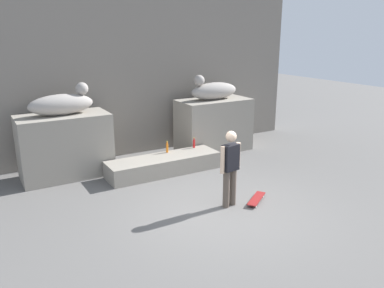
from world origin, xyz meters
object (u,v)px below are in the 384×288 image
Objects in this scene: bottle_orange at (167,148)px; bottle_red at (194,144)px; skateboard at (256,199)px; skater at (230,165)px; statue_reclining_left at (63,104)px; statue_reclining_right at (213,90)px.

bottle_orange is 1.07× the size of bottle_red.
bottle_red is at bearing -127.83° from skateboard.
bottle_red reaches higher than skateboard.
bottle_red is (0.80, 2.87, -0.35)m from skater.
statue_reclining_left reaches higher than skateboard.
bottle_orange is at bearing -111.55° from skateboard.
statue_reclining_right reaches higher than bottle_orange.
statue_reclining_left is 1.01× the size of statue_reclining_right.
skater is (2.55, -3.62, -0.98)m from statue_reclining_left.
statue_reclining_right is at bearing 33.84° from bottle_red.
statue_reclining_right reaches higher than bottle_red.
skateboard is (0.65, -0.13, -0.86)m from skater.
statue_reclining_right is at bearing -3.02° from statue_reclining_left.
statue_reclining_right is 5.45× the size of bottle_red.
statue_reclining_right is 5.08× the size of bottle_orange.
skateboard is (-1.27, -3.74, -1.84)m from statue_reclining_right.
skater is (-1.92, -3.62, -0.98)m from statue_reclining_right.
statue_reclining_left is at bearing -84.35° from skateboard.
bottle_red is (0.15, 2.99, 0.50)m from skateboard.
statue_reclining_right is 0.97× the size of skater.
statue_reclining_left reaches higher than skater.
bottle_orange is 0.86m from bottle_red.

